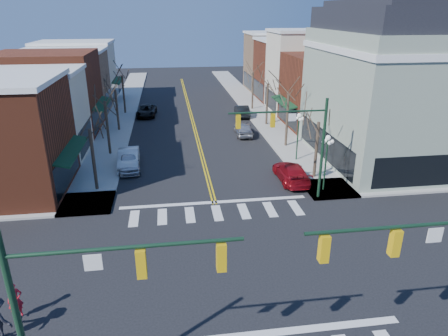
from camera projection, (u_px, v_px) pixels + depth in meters
name	position (u px, v px, depth m)	size (l,w,h in m)	color
ground	(232.00, 269.00, 20.68)	(160.00, 160.00, 0.00)	black
sidewalk_left	(108.00, 151.00, 37.93)	(3.50, 70.00, 0.15)	#9E9B93
sidewalk_right	(286.00, 143.00, 40.22)	(3.50, 70.00, 0.15)	#9E9B93
bldg_left_stucco_a	(24.00, 117.00, 35.24)	(10.00, 7.00, 7.50)	beige
bldg_left_brick_b	(48.00, 94.00, 42.42)	(10.00, 9.00, 8.50)	maroon
bldg_left_tan	(66.00, 84.00, 50.14)	(10.00, 7.50, 7.80)	#9B7656
bldg_left_stucco_b	(78.00, 73.00, 57.21)	(10.00, 8.00, 8.20)	beige
bldg_right_brick_a	(332.00, 91.00, 44.95)	(10.00, 8.50, 8.00)	maroon
bldg_right_stucco	(309.00, 73.00, 51.72)	(10.00, 7.00, 10.00)	beige
bldg_right_brick_b	(292.00, 70.00, 58.90)	(10.00, 8.00, 8.50)	maroon
bldg_right_tan	(277.00, 62.00, 66.18)	(10.00, 8.00, 9.00)	#9B7656
victorian_corner	(398.00, 84.00, 33.75)	(12.25, 14.25, 13.30)	gray
traffic_mast_near_left	(83.00, 302.00, 11.41)	(6.60, 0.28, 7.20)	#14331E
traffic_mast_near_right	(439.00, 269.00, 12.86)	(6.60, 0.28, 7.20)	#14331E
traffic_mast_far_right	(297.00, 136.00, 26.49)	(6.60, 0.28, 7.20)	#14331E
lamppost_corner	(327.00, 154.00, 28.49)	(0.36, 0.36, 4.33)	#14331E
lamppost_midblock	(298.00, 129.00, 34.48)	(0.36, 0.36, 4.33)	#14331E
tree_left_a	(94.00, 160.00, 28.84)	(0.24, 0.24, 4.76)	#382B21
tree_left_b	(108.00, 129.00, 36.15)	(0.24, 0.24, 5.04)	#382B21
tree_left_c	(117.00, 111.00, 43.61)	(0.24, 0.24, 4.55)	#382B21
tree_left_d	(124.00, 95.00, 50.91)	(0.24, 0.24, 4.90)	#382B21
tree_right_a	(316.00, 151.00, 31.06)	(0.24, 0.24, 4.62)	#382B21
tree_right_b	(287.00, 121.00, 38.32)	(0.24, 0.24, 5.18)	#382B21
tree_right_c	(267.00, 105.00, 45.76)	(0.24, 0.24, 4.83)	#382B21
tree_right_d	(253.00, 91.00, 53.10)	(0.24, 0.24, 4.97)	#382B21
car_left_near	(129.00, 161.00, 33.34)	(1.74, 4.32, 1.47)	#B8B8BD
car_left_mid	(129.00, 159.00, 33.85)	(1.65, 4.73, 1.56)	silver
car_left_far	(147.00, 111.00, 50.46)	(2.26, 4.90, 1.36)	black
car_right_near	(291.00, 172.00, 31.12)	(2.02, 4.97, 1.44)	maroon
car_right_mid	(243.00, 129.00, 42.60)	(1.71, 4.25, 1.45)	#A5A4A9
car_right_far	(242.00, 111.00, 50.24)	(1.52, 4.35, 1.43)	black
pedestrian_red_a	(15.00, 300.00, 17.00)	(0.60, 0.40, 1.65)	red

